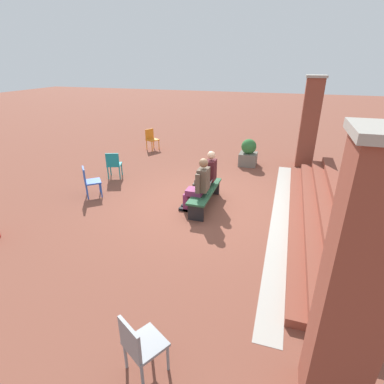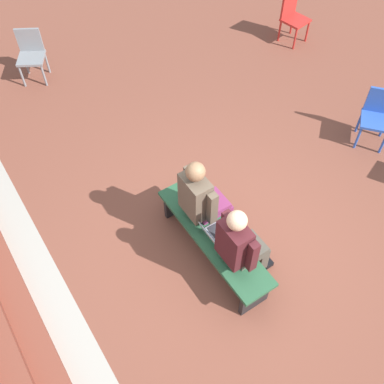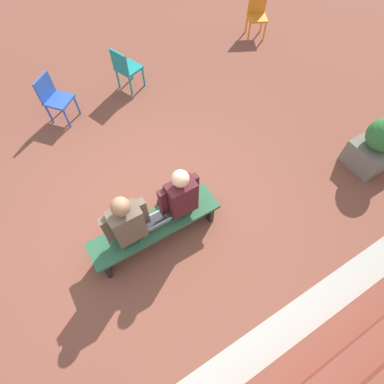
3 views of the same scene
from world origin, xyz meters
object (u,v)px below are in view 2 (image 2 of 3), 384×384
Objects in this scene: person_student at (241,244)px; plastic_chair_near_bench_right at (293,15)px; bench at (214,239)px; plastic_chair_foreground at (377,114)px; plastic_chair_far_left at (31,52)px; person_adult at (203,198)px; laptop at (215,235)px.

person_student is 5.14m from plastic_chair_near_bench_right.
bench is 0.54m from person_student.
bench is 3.16m from plastic_chair_foreground.
person_student is 4.99m from plastic_chair_far_left.
person_adult is at bearing -11.75° from bench.
plastic_chair_far_left is 1.00× the size of plastic_chair_foreground.
laptop is at bearing 160.53° from bench.
laptop is 0.38× the size of plastic_chair_foreground.
person_adult reaches higher than person_student.
person_student is at bearing 104.10° from plastic_chair_foreground.
laptop is at bearing 12.39° from person_student.
plastic_chair_near_bench_right reaches higher than bench.
laptop is (-0.37, 0.08, -0.23)m from person_adult.
plastic_chair_far_left is 1.00× the size of plastic_chair_near_bench_right.
person_adult reaches higher than plastic_chair_near_bench_right.
person_adult is (0.73, -0.00, 0.01)m from person_student.
plastic_chair_near_bench_right is at bearing -54.57° from person_adult.
plastic_chair_foreground is (0.04, -3.06, -0.25)m from person_adult.
person_student is at bearing -170.33° from bench.
person_student is 1.60× the size of plastic_chair_near_bench_right.
plastic_chair_near_bench_right is (3.04, -3.88, 0.13)m from bench.
plastic_chair_foreground is (-4.19, -3.61, 0.00)m from plastic_chair_far_left.
laptop is at bearing 167.51° from person_adult.
person_student is at bearing -167.61° from laptop.
bench is at bearing -174.05° from plastic_chair_far_left.
plastic_chair_near_bench_right is (3.08, -3.89, -0.02)m from laptop.
person_adult is at bearing 125.43° from plastic_chair_near_bench_right.
person_student is 1.60× the size of plastic_chair_far_left.
person_adult is at bearing -0.13° from person_student.
plastic_chair_far_left is at bearing 7.34° from person_adult.
laptop is (0.36, 0.08, -0.22)m from person_student.
plastic_chair_foreground is at bearing -139.25° from plastic_chair_far_left.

